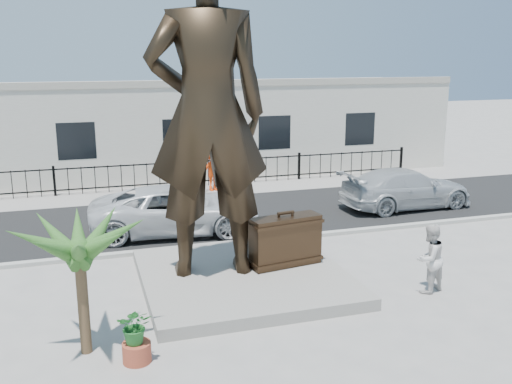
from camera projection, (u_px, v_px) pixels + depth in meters
ground at (281, 303)px, 13.73m from camera, size 100.00×100.00×0.00m
street at (208, 215)px, 21.15m from camera, size 40.00×7.00×0.01m
curb at (232, 243)px, 17.89m from camera, size 40.00×0.25×0.12m
far_sidewalk at (188, 191)px, 24.86m from camera, size 40.00×2.50×0.02m
plinth at (243, 277)px, 14.94m from camera, size 5.20×5.20×0.30m
fence at (184, 174)px, 25.46m from camera, size 22.00×0.10×1.20m
building at (169, 127)px, 28.98m from camera, size 28.00×7.00×4.40m
statue at (207, 113)px, 14.03m from camera, size 3.22×2.31×8.26m
suitcase at (285, 241)px, 15.26m from camera, size 1.99×0.90×1.35m
tourist at (429, 258)px, 14.21m from camera, size 1.04×0.92×1.77m
car_white at (175, 210)px, 18.98m from camera, size 5.83×3.16×1.55m
car_silver at (406, 188)px, 22.09m from camera, size 5.33×2.36×1.52m
worker at (213, 170)px, 24.71m from camera, size 1.31×1.01×1.80m
palm_tree at (87, 352)px, 11.50m from camera, size 1.80×1.80×3.20m
planter at (137, 352)px, 11.09m from camera, size 0.56×0.56×0.40m
shrub at (135, 326)px, 10.96m from camera, size 0.77×0.70×0.73m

